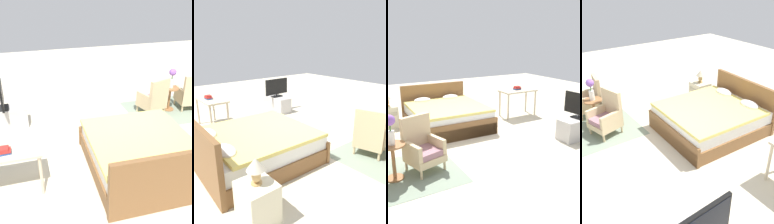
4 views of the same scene
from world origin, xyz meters
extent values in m
plane|color=beige|center=(0.00, 0.00, 0.00)|extent=(16.00, 16.00, 0.00)
cube|color=brown|center=(-0.08, 1.09, 0.14)|extent=(1.78, 2.05, 0.28)
cube|color=white|center=(-0.08, 1.09, 0.40)|extent=(1.71, 1.97, 0.24)
cube|color=#EAD66B|center=(-0.08, 1.01, 0.55)|extent=(1.76, 1.81, 0.06)
cube|color=brown|center=(-0.06, 2.05, 0.48)|extent=(1.77, 0.12, 0.96)
cube|color=brown|center=(-0.11, 0.11, 0.20)|extent=(1.77, 0.10, 0.40)
ellipsoid|color=white|center=(-0.45, 1.80, 0.59)|extent=(0.45, 0.29, 0.14)
ellipsoid|color=white|center=(0.33, 1.78, 0.59)|extent=(0.45, 0.29, 0.14)
cylinder|color=#CCB284|center=(-1.40, -1.08, 0.09)|extent=(0.04, 0.04, 0.16)
cylinder|color=#CCB284|center=(-0.95, -0.95, 0.09)|extent=(0.04, 0.04, 0.16)
cylinder|color=#CCB284|center=(-1.53, -0.64, 0.09)|extent=(0.04, 0.04, 0.16)
cylinder|color=#CCB284|center=(-1.08, -0.51, 0.09)|extent=(0.04, 0.04, 0.16)
cube|color=#CCB284|center=(-1.24, -0.79, 0.23)|extent=(0.67, 0.67, 0.12)
cube|color=gray|center=(-1.24, -0.79, 0.34)|extent=(0.62, 0.62, 0.10)
cube|color=#CCB284|center=(-1.30, -0.57, 0.61)|extent=(0.54, 0.23, 0.64)
cube|color=#CCB284|center=(-1.47, -0.86, 0.42)|extent=(0.21, 0.51, 0.26)
cube|color=#CCB284|center=(-1.01, -0.73, 0.42)|extent=(0.21, 0.51, 0.26)
cube|color=beige|center=(-1.34, 1.82, 0.27)|extent=(0.44, 0.40, 0.54)
cube|color=#B3AB8E|center=(-1.34, 1.62, 0.38)|extent=(0.37, 0.01, 0.09)
cylinder|color=tan|center=(-1.34, 1.82, 0.55)|extent=(0.13, 0.13, 0.02)
ellipsoid|color=tan|center=(-1.34, 1.82, 0.64)|extent=(0.11, 0.11, 0.16)
cone|color=beige|center=(-1.34, 1.82, 0.79)|extent=(0.22, 0.22, 0.15)
cube|color=#B7B2AD|center=(2.19, -1.06, 0.23)|extent=(0.96, 0.40, 0.46)
cube|color=black|center=(2.19, -1.06, 0.47)|extent=(0.21, 0.33, 0.03)
cylinder|color=black|center=(2.19, -1.06, 0.51)|extent=(0.04, 0.04, 0.05)
cube|color=black|center=(2.19, -1.06, 0.78)|extent=(0.08, 0.82, 0.48)
cube|color=black|center=(2.21, -1.06, 0.78)|extent=(0.04, 0.76, 0.43)
cylinder|color=beige|center=(1.62, 0.83, 0.35)|extent=(0.05, 0.05, 0.70)
cylinder|color=beige|center=(2.56, 0.83, 0.35)|extent=(0.05, 0.05, 0.70)
cylinder|color=beige|center=(1.62, 1.25, 0.35)|extent=(0.05, 0.05, 0.70)
cylinder|color=beige|center=(2.56, 1.25, 0.35)|extent=(0.05, 0.05, 0.70)
cube|color=beige|center=(2.09, 1.04, 0.72)|extent=(1.04, 0.52, 0.04)
cube|color=#284C8E|center=(2.10, 1.10, 0.76)|extent=(0.21, 0.14, 0.03)
cube|color=#AD2823|center=(2.10, 1.10, 0.79)|extent=(0.21, 0.15, 0.03)
cube|color=#AD2823|center=(2.10, 1.10, 0.82)|extent=(0.15, 0.13, 0.04)
camera|label=1|loc=(1.69, 4.41, 2.97)|focal=42.00mm
camera|label=2|loc=(-3.22, 2.88, 2.08)|focal=35.00mm
camera|label=3|loc=(-2.39, -4.79, 2.20)|focal=42.00mm
camera|label=4|loc=(3.50, -2.24, 3.00)|focal=42.00mm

